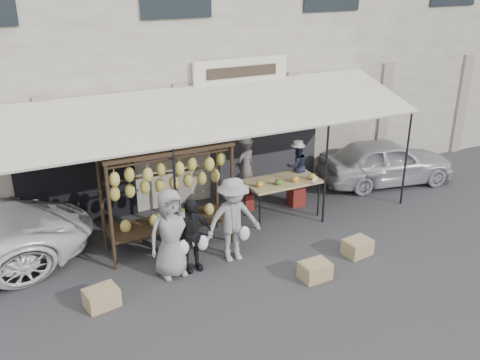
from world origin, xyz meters
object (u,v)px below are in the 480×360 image
object	(u,v)px
customer_mid	(191,235)
crate_near_b	(357,247)
banana_rack	(167,178)
crate_far	(102,298)
vendor_left	(246,167)
produce_table	(283,182)
customer_right	(233,220)
sedan	(386,161)
crate_near_a	(315,271)
vendor_right	(297,166)
customer_left	(171,233)

from	to	relation	value
customer_mid	crate_near_b	xyz separation A→B (m)	(3.24, -0.93, -0.58)
banana_rack	crate_far	bearing A→B (deg)	-140.58
vendor_left	crate_near_b	bearing A→B (deg)	93.41
vendor_left	crate_far	xyz separation A→B (m)	(-3.97, -2.42, -0.92)
produce_table	crate_near_b	world-z (taller)	produce_table
customer_right	sedan	bearing A→B (deg)	21.87
customer_mid	sedan	size ratio (longest dim) A/B	0.42
crate_far	sedan	bearing A→B (deg)	15.87
crate_near_a	crate_near_b	size ratio (longest dim) A/B	1.00
banana_rack	sedan	size ratio (longest dim) A/B	0.73
vendor_left	customer_mid	size ratio (longest dim) A/B	0.90
customer_mid	crate_near_b	size ratio (longest dim) A/B	2.72
banana_rack	customer_mid	world-z (taller)	banana_rack
crate_near_a	sedan	world-z (taller)	sedan
customer_right	crate_far	world-z (taller)	customer_right
vendor_right	crate_far	distance (m)	5.66
vendor_left	crate_near_a	bearing A→B (deg)	69.75
customer_left	crate_far	world-z (taller)	customer_left
produce_table	banana_rack	bearing A→B (deg)	-174.43
customer_left	customer_right	world-z (taller)	customer_left
customer_left	crate_near_a	bearing A→B (deg)	-33.04
produce_table	crate_far	world-z (taller)	produce_table
customer_mid	customer_right	distance (m)	0.90
customer_left	sedan	size ratio (longest dim) A/B	0.49
banana_rack	customer_right	distance (m)	1.56
vendor_left	customer_right	distance (m)	2.34
vendor_left	crate_near_a	xyz separation A→B (m)	(-0.15, -3.28, -0.92)
produce_table	sedan	size ratio (longest dim) A/B	0.48
banana_rack	vendor_right	bearing A→B (deg)	11.14
crate_near_a	crate_near_b	world-z (taller)	crate_near_a
banana_rack	vendor_left	size ratio (longest dim) A/B	1.95
produce_table	customer_left	xyz separation A→B (m)	(-3.13, -1.27, 0.01)
banana_rack	customer_left	distance (m)	1.25
vendor_right	crate_far	bearing A→B (deg)	26.29
customer_mid	vendor_left	bearing A→B (deg)	40.28
customer_right	crate_near_b	xyz separation A→B (m)	(2.35, -0.92, -0.71)
customer_left	customer_mid	world-z (taller)	customer_left
customer_left	crate_far	size ratio (longest dim) A/B	3.13
customer_left	crate_near_a	xyz separation A→B (m)	(2.37, -1.30, -0.71)
vendor_left	crate_far	world-z (taller)	vendor_left
crate_near_a	crate_near_b	bearing A→B (deg)	16.65
sedan	vendor_left	bearing A→B (deg)	98.58
produce_table	customer_right	size ratio (longest dim) A/B	0.97
vendor_right	produce_table	bearing A→B (deg)	37.25
crate_near_a	crate_near_b	xyz separation A→B (m)	(1.26, 0.38, -0.00)
customer_mid	customer_right	size ratio (longest dim) A/B	0.85
produce_table	vendor_right	xyz separation A→B (m)	(0.62, 0.40, 0.16)
customer_mid	crate_far	size ratio (longest dim) A/B	2.66
crate_near_a	crate_far	world-z (taller)	crate_far
vendor_left	customer_mid	bearing A→B (deg)	25.14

